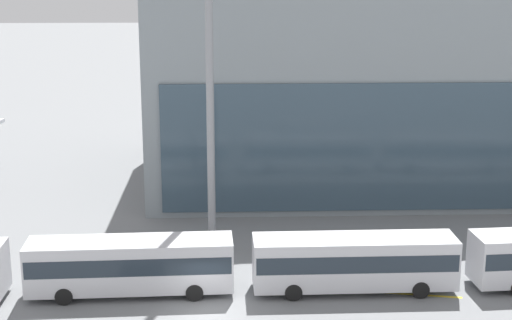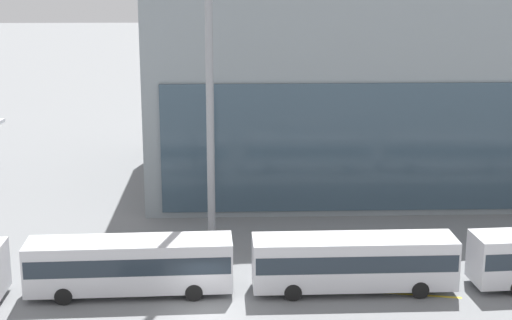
# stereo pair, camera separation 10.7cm
# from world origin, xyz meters

# --- Properties ---
(ground_plane) EXTENTS (440.00, 440.00, 0.00)m
(ground_plane) POSITION_xyz_m (0.00, 0.00, 0.00)
(ground_plane) COLOR slate
(airliner_at_gate_far) EXTENTS (39.16, 43.00, 13.60)m
(airliner_at_gate_far) POSITION_xyz_m (17.27, 41.23, 5.05)
(airliner_at_gate_far) COLOR silver
(airliner_at_gate_far) RESTS_ON ground_plane
(shuttle_bus_1) EXTENTS (11.85, 3.14, 3.26)m
(shuttle_bus_1) POSITION_xyz_m (-4.38, 2.93, 1.91)
(shuttle_bus_1) COLOR silver
(shuttle_bus_1) RESTS_ON ground_plane
(shuttle_bus_2) EXTENTS (11.79, 2.89, 3.26)m
(shuttle_bus_2) POSITION_xyz_m (8.55, 2.93, 1.91)
(shuttle_bus_2) COLOR silver
(shuttle_bus_2) RESTS_ON ground_plane
(lane_stripe_2) EXTENTS (8.12, 1.94, 0.01)m
(lane_stripe_2) POSITION_xyz_m (10.60, 2.50, 0.00)
(lane_stripe_2) COLOR yellow
(lane_stripe_2) RESTS_ON ground_plane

